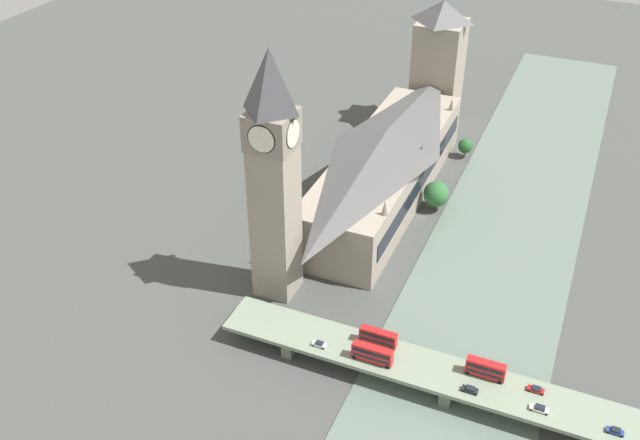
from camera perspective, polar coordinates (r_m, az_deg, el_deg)
The scene contains 16 objects.
ground_plane at distance 260.46m, azimuth 8.14°, elevation 0.16°, with size 600.00×600.00×0.00m, color #424442.
river_water at distance 256.27m, azimuth 14.62°, elevation -1.29°, with size 48.46×360.00×0.30m, color slate.
parliament_hall at distance 263.51m, azimuth 5.28°, elevation 4.44°, with size 28.90×108.61×28.64m.
clock_tower at distance 202.16m, azimuth -3.73°, elevation 3.81°, with size 13.08×13.08×78.93m.
victoria_tower at distance 317.16m, azimuth 9.43°, elevation 12.13°, with size 19.38×19.38×59.59m.
road_bridge at distance 193.89m, azimuth 10.44°, elevation -12.36°, with size 128.92×14.25×6.19m.
double_decker_bus_lead at distance 197.01m, azimuth 4.67°, elevation -9.29°, with size 10.57×2.49×4.77m.
double_decker_bus_mid at distance 192.65m, azimuth 13.10°, elevation -11.49°, with size 10.34×2.66×4.91m.
double_decker_bus_rear at distance 192.17m, azimuth 4.20°, elevation -10.58°, with size 11.27×2.56×4.96m.
car_northbound_lead at distance 189.46m, azimuth 11.91°, elevation -13.12°, with size 4.13×1.82×1.47m.
car_northbound_mid at distance 193.59m, azimuth 16.89°, elevation -12.84°, with size 4.25×1.81×1.36m.
car_northbound_tail at distance 190.53m, azimuth 22.56°, elevation -15.32°, with size 4.08×1.77×1.42m.
car_southbound_lead at distance 189.33m, azimuth 17.15°, elevation -14.22°, with size 4.65×1.88×1.46m.
car_southbound_mid at distance 197.10m, azimuth -0.07°, elevation -9.90°, with size 4.01×1.78×1.35m.
tree_embankment_near at distance 300.13m, azimuth 11.55°, elevation 5.83°, with size 6.07×6.07×8.31m.
tree_embankment_mid at distance 262.54m, azimuth 9.28°, elevation 2.07°, with size 9.41×9.41×11.33m.
Camera 1 is at (-50.19, 211.50, 143.48)m, focal length 40.00 mm.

